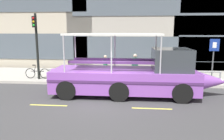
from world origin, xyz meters
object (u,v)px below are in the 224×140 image
object	(u,v)px
parking_sign	(214,53)
pedestrian_mid_right	(105,64)
pedestrian_near_bow	(182,66)
traffic_light_pole	(36,40)
leaned_bicycle	(37,73)
pedestrian_mid_left	(135,64)
duck_tour_boat	(134,75)

from	to	relation	value
parking_sign	pedestrian_mid_right	bearing A→B (deg)	174.04
pedestrian_near_bow	traffic_light_pole	bearing A→B (deg)	-175.15
parking_sign	leaned_bicycle	bearing A→B (deg)	-179.28
pedestrian_mid_left	pedestrian_mid_right	xyz separation A→B (m)	(-2.08, 0.74, -0.11)
leaned_bicycle	pedestrian_mid_right	xyz separation A→B (m)	(4.64, 0.89, 0.57)
parking_sign	pedestrian_mid_right	distance (m)	7.17
parking_sign	pedestrian_near_bow	xyz separation A→B (m)	(-1.82, 0.48, -0.93)
pedestrian_mid_left	parking_sign	bearing A→B (deg)	-0.01
leaned_bicycle	pedestrian_mid_right	size ratio (longest dim) A/B	1.11
parking_sign	pedestrian_mid_right	world-z (taller)	parking_sign
parking_sign	pedestrian_mid_left	bearing A→B (deg)	179.99
parking_sign	traffic_light_pole	bearing A→B (deg)	-178.29
traffic_light_pole	pedestrian_mid_left	xyz separation A→B (m)	(6.56, 0.35, -1.59)
parking_sign	duck_tour_boat	world-z (taller)	duck_tour_boat
pedestrian_near_bow	pedestrian_mid_left	bearing A→B (deg)	-171.40
traffic_light_pole	parking_sign	size ratio (longest dim) A/B	1.59
parking_sign	duck_tour_boat	xyz separation A→B (m)	(-5.07, -2.88, -0.96)
pedestrian_near_bow	pedestrian_mid_left	size ratio (longest dim) A/B	0.89
traffic_light_pole	parking_sign	world-z (taller)	traffic_light_pole
duck_tour_boat	leaned_bicycle	bearing A→B (deg)	157.64
traffic_light_pole	pedestrian_mid_left	size ratio (longest dim) A/B	2.50
parking_sign	leaned_bicycle	size ratio (longest dim) A/B	1.58
leaned_bicycle	pedestrian_mid_left	distance (m)	6.75
traffic_light_pole	duck_tour_boat	bearing A→B (deg)	-21.34
duck_tour_boat	pedestrian_near_bow	bearing A→B (deg)	45.92
pedestrian_mid_right	duck_tour_boat	bearing A→B (deg)	-61.04
leaned_bicycle	pedestrian_mid_right	world-z (taller)	pedestrian_mid_right
leaned_bicycle	traffic_light_pole	bearing A→B (deg)	-52.04
leaned_bicycle	duck_tour_boat	xyz separation A→B (m)	(6.64, -2.73, 0.53)
parking_sign	leaned_bicycle	world-z (taller)	parking_sign
parking_sign	pedestrian_near_bow	world-z (taller)	parking_sign
pedestrian_mid_left	leaned_bicycle	bearing A→B (deg)	-178.74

